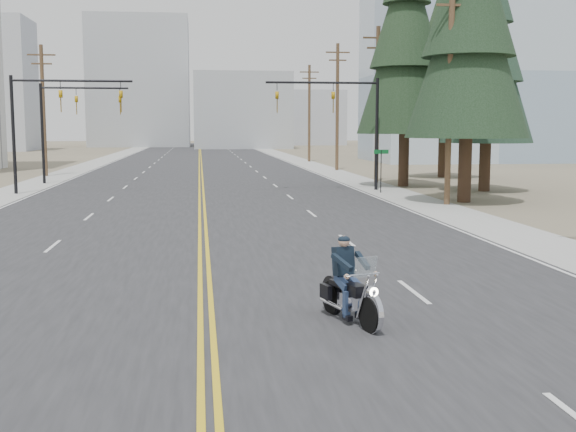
% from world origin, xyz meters
% --- Properties ---
extents(ground_plane, '(400.00, 400.00, 0.00)m').
position_xyz_m(ground_plane, '(0.00, 0.00, 0.00)').
color(ground_plane, '#776D56').
rests_on(ground_plane, ground).
extents(road, '(20.00, 200.00, 0.01)m').
position_xyz_m(road, '(0.00, 70.00, 0.01)').
color(road, '#303033').
rests_on(road, ground).
extents(sidewalk_left, '(3.00, 200.00, 0.01)m').
position_xyz_m(sidewalk_left, '(-11.50, 70.00, 0.01)').
color(sidewalk_left, '#A5A5A0').
rests_on(sidewalk_left, ground).
extents(sidewalk_right, '(3.00, 200.00, 0.01)m').
position_xyz_m(sidewalk_right, '(11.50, 70.00, 0.01)').
color(sidewalk_right, '#A5A5A0').
rests_on(sidewalk_right, ground).
extents(traffic_mast_left, '(7.10, 0.26, 7.00)m').
position_xyz_m(traffic_mast_left, '(-8.98, 32.00, 4.94)').
color(traffic_mast_left, black).
rests_on(traffic_mast_left, ground).
extents(traffic_mast_right, '(7.10, 0.26, 7.00)m').
position_xyz_m(traffic_mast_right, '(8.98, 32.00, 4.94)').
color(traffic_mast_right, black).
rests_on(traffic_mast_right, ground).
extents(traffic_mast_far, '(6.10, 0.26, 7.00)m').
position_xyz_m(traffic_mast_far, '(-9.31, 40.00, 4.87)').
color(traffic_mast_far, black).
rests_on(traffic_mast_far, ground).
extents(street_sign, '(0.90, 0.06, 2.62)m').
position_xyz_m(street_sign, '(10.80, 30.00, 1.80)').
color(street_sign, black).
rests_on(street_sign, ground).
extents(utility_pole_b, '(2.20, 0.30, 11.50)m').
position_xyz_m(utility_pole_b, '(12.50, 23.00, 5.98)').
color(utility_pole_b, brown).
rests_on(utility_pole_b, ground).
extents(utility_pole_c, '(2.20, 0.30, 11.00)m').
position_xyz_m(utility_pole_c, '(12.50, 38.00, 5.73)').
color(utility_pole_c, brown).
rests_on(utility_pole_c, ground).
extents(utility_pole_d, '(2.20, 0.30, 11.50)m').
position_xyz_m(utility_pole_d, '(12.50, 53.00, 5.98)').
color(utility_pole_d, brown).
rests_on(utility_pole_d, ground).
extents(utility_pole_e, '(2.20, 0.30, 11.00)m').
position_xyz_m(utility_pole_e, '(12.50, 70.00, 5.73)').
color(utility_pole_e, brown).
rests_on(utility_pole_e, ground).
extents(utility_pole_left, '(2.20, 0.30, 10.50)m').
position_xyz_m(utility_pole_left, '(-12.50, 48.00, 5.48)').
color(utility_pole_left, brown).
rests_on(utility_pole_left, ground).
extents(glass_building, '(24.00, 16.00, 20.00)m').
position_xyz_m(glass_building, '(32.00, 70.00, 10.00)').
color(glass_building, '#9EB5CC').
rests_on(glass_building, ground).
extents(haze_bldg_b, '(18.00, 14.00, 14.00)m').
position_xyz_m(haze_bldg_b, '(8.00, 125.00, 7.00)').
color(haze_bldg_b, '#ADB2B7').
rests_on(haze_bldg_b, ground).
extents(haze_bldg_c, '(16.00, 12.00, 18.00)m').
position_xyz_m(haze_bldg_c, '(40.00, 110.00, 9.00)').
color(haze_bldg_c, '#B7BCC6').
rests_on(haze_bldg_c, ground).
extents(haze_bldg_d, '(20.00, 15.00, 26.00)m').
position_xyz_m(haze_bldg_d, '(-12.00, 140.00, 13.00)').
color(haze_bldg_d, '#ADB2B7').
rests_on(haze_bldg_d, ground).
extents(haze_bldg_e, '(14.00, 14.00, 12.00)m').
position_xyz_m(haze_bldg_e, '(25.00, 150.00, 6.00)').
color(haze_bldg_e, '#B7BCC6').
rests_on(haze_bldg_e, ground).
extents(motorcyclist, '(1.58, 2.44, 1.76)m').
position_xyz_m(motorcyclist, '(2.93, 1.55, 0.88)').
color(motorcyclist, black).
rests_on(motorcyclist, ground).
extents(conifer_near, '(6.45, 6.45, 17.08)m').
position_xyz_m(conifer_near, '(13.90, 24.29, 9.81)').
color(conifer_near, '#382619').
rests_on(conifer_near, ground).
extents(conifer_mid, '(5.67, 5.67, 15.11)m').
position_xyz_m(conifer_mid, '(17.54, 30.50, 8.67)').
color(conifer_mid, '#382619').
rests_on(conifer_mid, ground).
extents(conifer_tall, '(6.37, 6.37, 17.69)m').
position_xyz_m(conifer_tall, '(13.59, 34.84, 10.16)').
color(conifer_tall, '#382619').
rests_on(conifer_tall, ground).
extents(conifer_far, '(6.15, 6.15, 16.48)m').
position_xyz_m(conifer_far, '(19.12, 42.99, 9.46)').
color(conifer_far, '#382619').
rests_on(conifer_far, ground).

